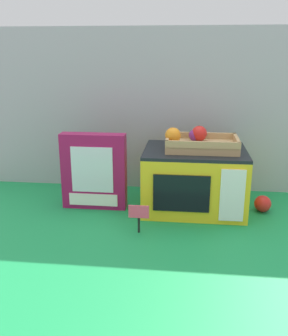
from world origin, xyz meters
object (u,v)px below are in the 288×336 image
(toy_microwave, at_px, (194,179))
(food_groups_crate, at_px, (198,143))
(loose_toy_apple, at_px, (263,204))
(cookie_set_box, at_px, (94,171))
(price_sign, at_px, (139,215))

(toy_microwave, xyz_separation_m, food_groups_crate, (0.01, -0.01, 0.15))
(food_groups_crate, bearing_deg, toy_microwave, 144.10)
(loose_toy_apple, bearing_deg, food_groups_crate, -179.28)
(cookie_set_box, bearing_deg, loose_toy_apple, 2.55)
(price_sign, bearing_deg, cookie_set_box, 134.41)
(toy_microwave, distance_m, cookie_set_box, 0.39)
(cookie_set_box, distance_m, price_sign, 0.30)
(cookie_set_box, bearing_deg, price_sign, -45.59)
(food_groups_crate, distance_m, cookie_set_box, 0.42)
(cookie_set_box, relative_size, price_sign, 2.98)
(food_groups_crate, relative_size, cookie_set_box, 0.91)
(toy_microwave, relative_size, cookie_set_box, 1.30)
(toy_microwave, xyz_separation_m, cookie_set_box, (-0.39, -0.03, 0.03))
(toy_microwave, height_order, loose_toy_apple, toy_microwave)
(toy_microwave, relative_size, food_groups_crate, 1.42)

